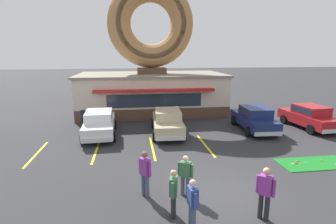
{
  "coord_description": "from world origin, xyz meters",
  "views": [
    {
      "loc": [
        -3.16,
        -8.53,
        5.1
      ],
      "look_at": [
        -1.26,
        5.0,
        2.0
      ],
      "focal_mm": 28.0,
      "sensor_mm": 36.0,
      "label": 1
    }
  ],
  "objects": [
    {
      "name": "mini_donut_near_left",
      "position": [
        4.4,
        1.96,
        0.05
      ],
      "size": [
        0.13,
        0.13,
        0.04
      ],
      "primitive_type": "torus",
      "color": "brown",
      "rests_on": "putting_mat"
    },
    {
      "name": "pedestrian_leather_jacket_man",
      "position": [
        -1.34,
        -0.02,
        0.84
      ],
      "size": [
        0.52,
        0.4,
        1.54
      ],
      "color": "#474C66",
      "rests_on": "ground"
    },
    {
      "name": "parking_stripe_far_left",
      "position": [
        -8.13,
        5.0,
        0.0
      ],
      "size": [
        0.12,
        3.6,
        0.01
      ],
      "primitive_type": "cube",
      "color": "yellow",
      "rests_on": "ground"
    },
    {
      "name": "mini_donut_mid_left",
      "position": [
        5.77,
        2.07,
        0.05
      ],
      "size": [
        0.13,
        0.13,
        0.04
      ],
      "primitive_type": "torus",
      "color": "#A5724C",
      "rests_on": "putting_mat"
    },
    {
      "name": "parking_stripe_centre",
      "position": [
        0.87,
        5.0,
        0.0
      ],
      "size": [
        0.12,
        3.6,
        0.01
      ],
      "primitive_type": "cube",
      "color": "yellow",
      "rests_on": "ground"
    },
    {
      "name": "pedestrian_clipboard_woman",
      "position": [
        -1.5,
        -1.86,
        0.86
      ],
      "size": [
        0.28,
        0.59,
        1.56
      ],
      "color": "#474C66",
      "rests_on": "ground"
    },
    {
      "name": "ground_plane",
      "position": [
        0.0,
        0.0,
        0.0
      ],
      "size": [
        160.0,
        160.0,
        0.0
      ],
      "primitive_type": "plane",
      "color": "#2D2D30"
    },
    {
      "name": "car_champagne",
      "position": [
        -0.96,
        7.42,
        0.87
      ],
      "size": [
        2.18,
        4.65,
        1.6
      ],
      "color": "#BCAD89",
      "rests_on": "ground"
    },
    {
      "name": "mini_donut_mid_right",
      "position": [
        6.11,
        1.53,
        0.05
      ],
      "size": [
        0.13,
        0.13,
        0.04
      ],
      "primitive_type": "torus",
      "color": "#D8667F",
      "rests_on": "putting_mat"
    },
    {
      "name": "pedestrian_beanie_man",
      "position": [
        0.8,
        -1.73,
        0.96
      ],
      "size": [
        0.45,
        0.45,
        1.73
      ],
      "color": "#232328",
      "rests_on": "ground"
    },
    {
      "name": "trash_bin",
      "position": [
        -6.79,
        11.23,
        0.5
      ],
      "size": [
        0.57,
        0.57,
        0.97
      ],
      "color": "#232833",
      "rests_on": "ground"
    },
    {
      "name": "parking_stripe_left",
      "position": [
        -5.13,
        5.0,
        0.0
      ],
      "size": [
        0.12,
        3.6,
        0.01
      ],
      "primitive_type": "cube",
      "color": "yellow",
      "rests_on": "ground"
    },
    {
      "name": "car_navy",
      "position": [
        4.9,
        7.44,
        0.87
      ],
      "size": [
        2.18,
        4.65,
        1.6
      ],
      "color": "navy",
      "rests_on": "ground"
    },
    {
      "name": "donut_shop_building",
      "position": [
        -1.43,
        13.94,
        3.74
      ],
      "size": [
        12.3,
        6.75,
        10.96
      ],
      "color": "brown",
      "rests_on": "ground"
    },
    {
      "name": "putting_mat",
      "position": [
        5.28,
        1.87,
        0.01
      ],
      "size": [
        3.39,
        1.5,
        0.03
      ],
      "primitive_type": "cube",
      "color": "#197523",
      "rests_on": "ground"
    },
    {
      "name": "car_white",
      "position": [
        -5.21,
        7.65,
        0.87
      ],
      "size": [
        2.11,
        4.62,
        1.6
      ],
      "color": "silver",
      "rests_on": "ground"
    },
    {
      "name": "mini_donut_near_right",
      "position": [
        4.16,
        1.86,
        0.05
      ],
      "size": [
        0.13,
        0.13,
        0.04
      ],
      "primitive_type": "torus",
      "color": "#E5C666",
      "rests_on": "putting_mat"
    },
    {
      "name": "mini_donut_mid_centre",
      "position": [
        4.58,
        2.17,
        0.05
      ],
      "size": [
        0.13,
        0.13,
        0.04
      ],
      "primitive_type": "torus",
      "color": "#A5724C",
      "rests_on": "putting_mat"
    },
    {
      "name": "parking_stripe_mid_left",
      "position": [
        -2.13,
        5.0,
        0.0
      ],
      "size": [
        0.12,
        3.6,
        0.01
      ],
      "primitive_type": "cube",
      "color": "yellow",
      "rests_on": "ground"
    },
    {
      "name": "pedestrian_hooded_kid",
      "position": [
        -2.77,
        0.15,
        0.95
      ],
      "size": [
        0.43,
        0.48,
        1.71
      ],
      "color": "#474C66",
      "rests_on": "ground"
    },
    {
      "name": "golf_ball",
      "position": [
        4.87,
        1.91,
        0.05
      ],
      "size": [
        0.04,
        0.04,
        0.04
      ],
      "primitive_type": "sphere",
      "color": "white",
      "rests_on": "putting_mat"
    },
    {
      "name": "car_red",
      "position": [
        8.87,
        7.42,
        0.87
      ],
      "size": [
        2.21,
        4.66,
        1.6
      ],
      "color": "maroon",
      "rests_on": "ground"
    },
    {
      "name": "pedestrian_blue_sweater_man",
      "position": [
        -1.96,
        -1.23,
        0.88
      ],
      "size": [
        0.32,
        0.58,
        1.6
      ],
      "color": "#232328",
      "rests_on": "ground"
    }
  ]
}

